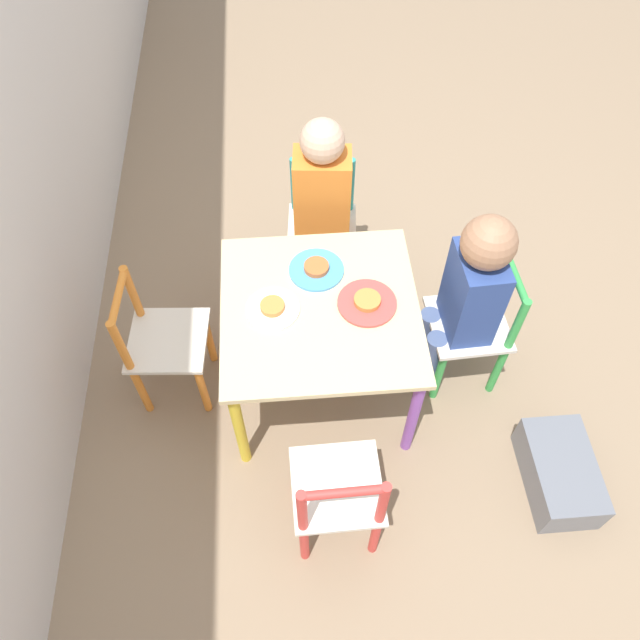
# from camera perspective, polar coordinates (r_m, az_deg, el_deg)

# --- Properties ---
(ground_plane) EXTENTS (6.00, 6.00, 0.00)m
(ground_plane) POSITION_cam_1_polar(r_m,az_deg,el_deg) (2.33, 0.00, -5.69)
(ground_plane) COLOR #8C755B
(kids_table) EXTENTS (0.62, 0.62, 0.47)m
(kids_table) POSITION_cam_1_polar(r_m,az_deg,el_deg) (1.99, 0.00, 0.10)
(kids_table) COLOR beige
(kids_table) RESTS_ON ground_plane
(chair_green) EXTENTS (0.27, 0.27, 0.53)m
(chair_green) POSITION_cam_1_polar(r_m,az_deg,el_deg) (2.21, 13.87, -0.61)
(chair_green) COLOR silver
(chair_green) RESTS_ON ground_plane
(chair_teal) EXTENTS (0.28, 0.28, 0.53)m
(chair_teal) POSITION_cam_1_polar(r_m,az_deg,el_deg) (2.44, 0.19, 8.38)
(chair_teal) COLOR silver
(chair_teal) RESTS_ON ground_plane
(chair_orange) EXTENTS (0.28, 0.28, 0.53)m
(chair_orange) POSITION_cam_1_polar(r_m,az_deg,el_deg) (2.17, -14.23, -2.11)
(chair_orange) COLOR silver
(chair_orange) RESTS_ON ground_plane
(chair_red) EXTENTS (0.26, 0.26, 0.53)m
(chair_red) POSITION_cam_1_polar(r_m,az_deg,el_deg) (1.87, 1.63, -15.82)
(chair_red) COLOR silver
(chair_red) RESTS_ON ground_plane
(child_front) EXTENTS (0.21, 0.22, 0.78)m
(child_front) POSITION_cam_1_polar(r_m,az_deg,el_deg) (2.03, 13.39, 2.54)
(child_front) COLOR #4C608E
(child_front) RESTS_ON ground_plane
(child_right) EXTENTS (0.22, 0.21, 0.79)m
(child_right) POSITION_cam_1_polar(r_m,az_deg,el_deg) (2.26, 0.18, 10.81)
(child_right) COLOR #38383D
(child_right) RESTS_ON ground_plane
(plate_front) EXTENTS (0.19, 0.19, 0.03)m
(plate_front) POSITION_cam_1_polar(r_m,az_deg,el_deg) (1.94, 4.33, 1.63)
(plate_front) COLOR #E54C47
(plate_front) RESTS_ON kids_table
(plate_right) EXTENTS (0.18, 0.18, 0.03)m
(plate_right) POSITION_cam_1_polar(r_m,az_deg,el_deg) (2.02, -0.33, 4.68)
(plate_right) COLOR #4C9EE0
(plate_right) RESTS_ON kids_table
(plate_back) EXTENTS (0.17, 0.17, 0.03)m
(plate_back) POSITION_cam_1_polar(r_m,az_deg,el_deg) (1.93, -4.36, 1.08)
(plate_back) COLOR white
(plate_back) RESTS_ON kids_table
(storage_bin) EXTENTS (0.34, 0.20, 0.15)m
(storage_bin) POSITION_cam_1_polar(r_m,az_deg,el_deg) (2.24, 21.03, -12.91)
(storage_bin) COLOR slate
(storage_bin) RESTS_ON ground_plane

